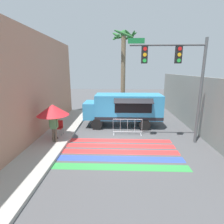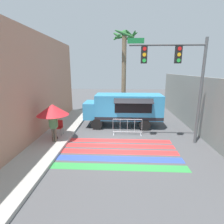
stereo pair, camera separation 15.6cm
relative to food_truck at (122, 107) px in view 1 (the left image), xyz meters
The scene contains 12 objects.
ground_plane 3.55m from the food_truck, 94.33° to the right, with size 60.00×60.00×0.00m, color #4C4C4F.
sidewalk_left 6.53m from the food_truck, 149.84° to the right, with size 4.40×16.00×0.17m.
building_left_facade 6.52m from the food_truck, 149.28° to the right, with size 0.25×16.00×6.60m.
concrete_wall_right 5.20m from the food_truck, ahead, with size 0.20×16.00×3.86m.
crosswalk_painted 4.73m from the food_truck, 93.10° to the right, with size 6.40×3.60×0.01m.
food_truck is the anchor object (origin of this frame).
traffic_signal_pole 5.11m from the food_truck, 45.40° to the right, with size 4.27×0.29×5.99m.
patio_umbrella 5.28m from the food_truck, 142.87° to the right, with size 1.89×1.89×2.15m.
folding_chair 4.89m from the food_truck, 148.85° to the right, with size 0.44×0.44×0.95m.
vendor_person 5.44m from the food_truck, 137.87° to the right, with size 0.53×0.23×1.74m.
barricade_front 2.13m from the food_truck, 80.32° to the right, with size 1.97×0.44×1.10m.
palm_tree 5.64m from the food_truck, 88.04° to the left, with size 2.46×2.43×7.87m.
Camera 1 is at (-0.06, -9.91, 4.32)m, focal length 28.00 mm.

